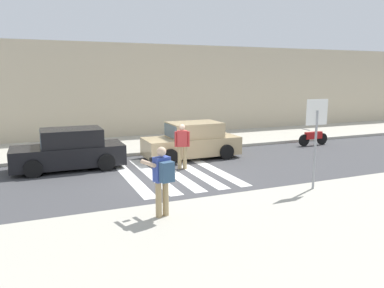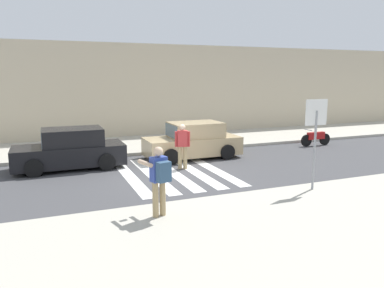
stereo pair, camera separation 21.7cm
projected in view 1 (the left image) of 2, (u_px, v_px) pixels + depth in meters
ground_plane at (175, 174)px, 13.61m from camera, size 120.00×120.00×0.00m
sidewalk_near at (275, 240)px, 7.98m from camera, size 60.00×6.00×0.14m
sidewalk_far at (134, 145)px, 19.04m from camera, size 60.00×4.80×0.14m
building_facade_far at (115, 90)px, 22.56m from camera, size 56.00×4.00×5.31m
crosswalk_stripe_0 at (130, 177)px, 13.18m from camera, size 0.44×5.20×0.01m
crosswalk_stripe_1 at (152, 175)px, 13.49m from camera, size 0.44×5.20×0.01m
crosswalk_stripe_2 at (173, 173)px, 13.79m from camera, size 0.44×5.20×0.01m
crosswalk_stripe_3 at (193, 170)px, 14.10m from camera, size 0.44×5.20×0.01m
crosswalk_stripe_4 at (212, 168)px, 14.40m from camera, size 0.44×5.20×0.01m
stop_sign at (316, 124)px, 11.03m from camera, size 0.76×0.08×2.71m
photographer_with_backpack at (162, 176)px, 8.93m from camera, size 0.71×0.93×1.72m
pedestrian_crossing at (182, 144)px, 14.18m from camera, size 0.56×0.35×1.72m
parked_car_black at (69, 150)px, 14.25m from camera, size 4.10×1.92×1.55m
parked_car_tan at (192, 141)px, 16.20m from camera, size 4.10×1.92×1.55m
motorcycle at (313, 137)px, 19.17m from camera, size 1.76×0.60×0.87m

